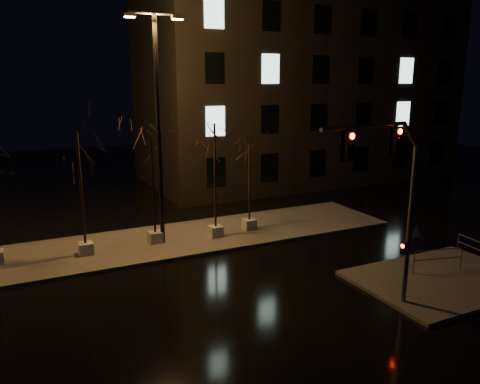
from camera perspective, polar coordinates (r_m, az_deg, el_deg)
ground at (r=19.39m, az=0.07°, el=-10.95°), size 90.00×90.00×0.00m
median at (r=24.53m, az=-6.08°, el=-5.55°), size 22.00×5.00×0.15m
sidewalk_corner at (r=21.15m, az=23.46°, el=-9.76°), size 7.00×5.00×0.15m
building at (r=40.27m, az=7.02°, el=12.52°), size 25.00×12.00×15.00m
tree_1 at (r=21.99m, az=-19.05°, el=3.70°), size 1.80×1.80×5.83m
tree_2 at (r=22.83m, az=-10.67°, el=4.08°), size 1.80×1.80×5.60m
tree_3 at (r=23.36m, az=-3.10°, el=5.22°), size 1.80×1.80×5.99m
tree_4 at (r=24.70m, az=1.17°, el=3.49°), size 1.80×1.80×4.75m
traffic_signal_mast at (r=16.30m, az=18.27°, el=0.24°), size 5.32×0.99×6.57m
streetlight_main at (r=22.55m, az=-9.96°, el=9.14°), size 2.71×0.45×10.85m
guard_rail_a at (r=21.49m, az=22.99°, el=-7.29°), size 2.23×0.58×0.99m
guard_rail_b at (r=23.75m, az=26.55°, el=-5.92°), size 0.30×1.85×0.88m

